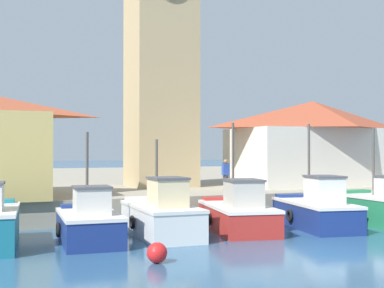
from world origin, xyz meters
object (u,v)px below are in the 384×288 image
clock_tower (161,45)px  warehouse_right (313,142)px  fishing_boat_left_inner (89,223)px  dock_worker_near_tower (226,175)px  fishing_boat_right_inner (383,208)px  fishing_boat_mid_right (316,210)px  mooring_buoy (157,253)px  fishing_boat_center (238,213)px  fishing_boat_mid_left (161,216)px

clock_tower → warehouse_right: clock_tower is taller
fishing_boat_left_inner → clock_tower: bearing=60.5°
dock_worker_near_tower → clock_tower: bearing=104.8°
fishing_boat_left_inner → fishing_boat_right_inner: (12.27, -0.44, 0.09)m
fishing_boat_mid_right → clock_tower: size_ratio=0.30×
warehouse_right → mooring_buoy: warehouse_right is taller
fishing_boat_left_inner → fishing_boat_center: fishing_boat_center is taller
fishing_boat_right_inner → clock_tower: (-6.18, 11.20, 8.50)m
fishing_boat_mid_right → clock_tower: clock_tower is taller
fishing_boat_mid_left → fishing_boat_right_inner: size_ratio=1.12×
dock_worker_near_tower → fishing_boat_mid_left: bearing=-135.7°
fishing_boat_mid_right → warehouse_right: bearing=56.4°
clock_tower → mooring_buoy: (-4.90, -14.76, -8.98)m
fishing_boat_mid_right → mooring_buoy: fishing_boat_mid_right is taller
fishing_boat_center → fishing_boat_right_inner: (6.27, -1.02, 0.08)m
fishing_boat_right_inner → warehouse_right: warehouse_right is taller
fishing_boat_center → mooring_buoy: bearing=-136.4°
warehouse_right → fishing_boat_center: bearing=-138.4°
fishing_boat_mid_left → mooring_buoy: fishing_boat_mid_left is taller
clock_tower → mooring_buoy: size_ratio=29.26×
warehouse_right → dock_worker_near_tower: warehouse_right is taller
fishing_boat_mid_left → fishing_boat_mid_right: bearing=-2.5°
fishing_boat_mid_left → fishing_boat_left_inner: bearing=-171.2°
fishing_boat_right_inner → fishing_boat_mid_left: bearing=174.8°
fishing_boat_mid_left → dock_worker_near_tower: fishing_boat_mid_left is taller
fishing_boat_mid_right → clock_tower: 14.01m
fishing_boat_mid_right → dock_worker_near_tower: 5.43m
fishing_boat_mid_right → fishing_boat_right_inner: (2.91, -0.58, 0.05)m
fishing_boat_left_inner → fishing_boat_mid_right: fishing_boat_mid_right is taller
fishing_boat_right_inner → clock_tower: bearing=118.9°
fishing_boat_center → dock_worker_near_tower: size_ratio=3.19×
fishing_boat_mid_left → clock_tower: clock_tower is taller
fishing_boat_mid_right → dock_worker_near_tower: (-1.77, 4.98, 1.25)m
warehouse_right → dock_worker_near_tower: size_ratio=6.01×
mooring_buoy → fishing_boat_right_inner: bearing=17.8°
fishing_boat_left_inner → dock_worker_near_tower: (7.58, 5.12, 1.30)m
fishing_boat_center → dock_worker_near_tower: (1.59, 4.55, 1.28)m
fishing_boat_mid_left → fishing_boat_center: bearing=2.6°
fishing_boat_mid_left → fishing_boat_center: size_ratio=0.92×
mooring_buoy → fishing_boat_mid_right: bearing=26.9°
fishing_boat_mid_left → dock_worker_near_tower: size_ratio=2.92×
clock_tower → fishing_boat_right_inner: bearing=-61.1°
fishing_boat_mid_left → fishing_boat_center: fishing_boat_center is taller
fishing_boat_left_inner → dock_worker_near_tower: fishing_boat_left_inner is taller
fishing_boat_right_inner → warehouse_right: size_ratio=0.43×
fishing_boat_left_inner → clock_tower: clock_tower is taller
mooring_buoy → clock_tower: bearing=71.6°
fishing_boat_center → clock_tower: (0.10, 10.18, 8.58)m
dock_worker_near_tower → fishing_boat_right_inner: bearing=-49.9°
fishing_boat_mid_right → warehouse_right: (5.55, 8.36, 2.96)m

